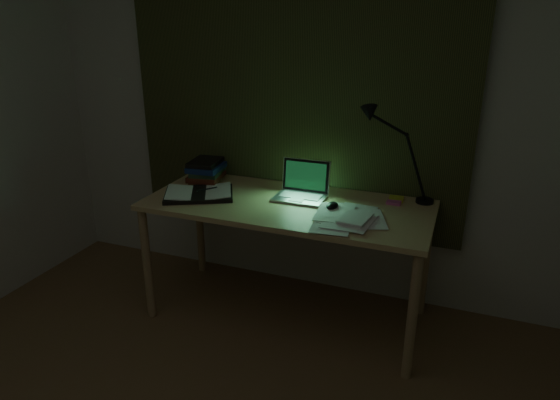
# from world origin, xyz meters

# --- Properties ---
(wall_back) EXTENTS (3.50, 0.00, 2.50)m
(wall_back) POSITION_xyz_m (0.00, 2.00, 1.25)
(wall_back) COLOR beige
(wall_back) RESTS_ON ground
(curtain) EXTENTS (2.20, 0.06, 2.00)m
(curtain) POSITION_xyz_m (0.00, 1.96, 1.45)
(curtain) COLOR #2B2F17
(curtain) RESTS_ON wall_back
(desk) EXTENTS (1.67, 0.73, 0.76)m
(desk) POSITION_xyz_m (0.11, 1.56, 0.38)
(desk) COLOR #D8B274
(desk) RESTS_ON floor
(laptop) EXTENTS (0.30, 0.34, 0.21)m
(laptop) POSITION_xyz_m (0.16, 1.64, 0.87)
(laptop) COLOR silver
(laptop) RESTS_ON desk
(open_textbook) EXTENTS (0.49, 0.44, 0.03)m
(open_textbook) POSITION_xyz_m (-0.43, 1.47, 0.78)
(open_textbook) COLOR white
(open_textbook) RESTS_ON desk
(book_stack) EXTENTS (0.25, 0.27, 0.16)m
(book_stack) POSITION_xyz_m (-0.51, 1.72, 0.84)
(book_stack) COLOR white
(book_stack) RESTS_ON desk
(loose_papers) EXTENTS (0.42, 0.43, 0.02)m
(loose_papers) POSITION_xyz_m (0.50, 1.45, 0.77)
(loose_papers) COLOR white
(loose_papers) RESTS_ON desk
(mouse) EXTENTS (0.06, 0.10, 0.04)m
(mouse) POSITION_xyz_m (0.38, 1.56, 0.78)
(mouse) COLOR black
(mouse) RESTS_ON desk
(sticky_yellow) EXTENTS (0.09, 0.09, 0.02)m
(sticky_yellow) POSITION_xyz_m (0.70, 1.83, 0.77)
(sticky_yellow) COLOR yellow
(sticky_yellow) RESTS_ON desk
(sticky_pink) EXTENTS (0.08, 0.08, 0.02)m
(sticky_pink) POSITION_xyz_m (0.70, 1.77, 0.77)
(sticky_pink) COLOR #DC559E
(sticky_pink) RESTS_ON desk
(desk_lamp) EXTENTS (0.39, 0.31, 0.55)m
(desk_lamp) POSITION_xyz_m (0.86, 1.85, 1.04)
(desk_lamp) COLOR black
(desk_lamp) RESTS_ON desk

